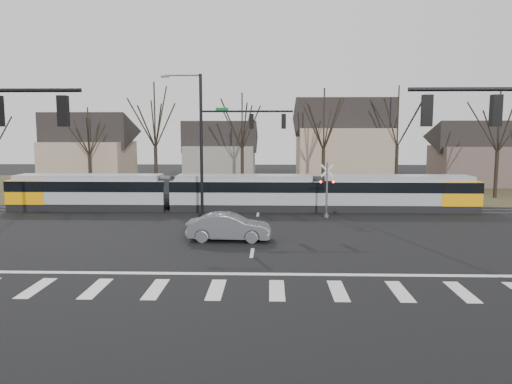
{
  "coord_description": "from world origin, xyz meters",
  "views": [
    {
      "loc": [
        0.93,
        -23.0,
        6.23
      ],
      "look_at": [
        0.0,
        9.0,
        2.3
      ],
      "focal_mm": 35.0,
      "sensor_mm": 36.0,
      "label": 1
    }
  ],
  "objects": [
    {
      "name": "sedan",
      "position": [
        -1.43,
        4.91,
        0.78
      ],
      "size": [
        2.0,
        4.88,
        1.57
      ],
      "primitive_type": "imported",
      "rotation": [
        0.0,
        0.0,
        1.53
      ],
      "color": "#53575B",
      "rests_on": "ground"
    },
    {
      "name": "house_a",
      "position": [
        -20.0,
        34.0,
        4.46
      ],
      "size": [
        9.72,
        8.64,
        8.6
      ],
      "color": "gray",
      "rests_on": "ground"
    },
    {
      "name": "tree_row",
      "position": [
        2.0,
        26.0,
        5.0
      ],
      "size": [
        59.2,
        7.2,
        10.0
      ],
      "color": "black",
      "rests_on": "ground"
    },
    {
      "name": "grass_verge",
      "position": [
        0.0,
        32.0,
        0.01
      ],
      "size": [
        140.0,
        28.0,
        0.01
      ],
      "primitive_type": "cube",
      "color": "#38331E",
      "rests_on": "ground"
    },
    {
      "name": "lane_dashes",
      "position": [
        0.0,
        16.0,
        0.01
      ],
      "size": [
        0.18,
        30.0,
        0.01
      ],
      "color": "silver",
      "rests_on": "ground"
    },
    {
      "name": "ground",
      "position": [
        0.0,
        0.0,
        0.0
      ],
      "size": [
        140.0,
        140.0,
        0.0
      ],
      "primitive_type": "plane",
      "color": "black"
    },
    {
      "name": "house_c",
      "position": [
        9.0,
        33.0,
        5.23
      ],
      "size": [
        10.8,
        8.64,
        10.1
      ],
      "color": "gray",
      "rests_on": "ground"
    },
    {
      "name": "stop_line",
      "position": [
        0.0,
        -1.8,
        0.01
      ],
      "size": [
        28.0,
        0.35,
        0.01
      ],
      "primitive_type": "cube",
      "color": "silver",
      "rests_on": "ground"
    },
    {
      "name": "rail_crossing_signal",
      "position": [
        5.0,
        12.79,
        1.89
      ],
      "size": [
        1.08,
        0.36,
        4.0
      ],
      "color": "#59595B",
      "rests_on": "ground"
    },
    {
      "name": "rail_pair",
      "position": [
        0.0,
        15.8,
        0.03
      ],
      "size": [
        90.0,
        1.52,
        0.06
      ],
      "color": "#59595E",
      "rests_on": "ground"
    },
    {
      "name": "house_d",
      "position": [
        24.0,
        35.0,
        3.97
      ],
      "size": [
        8.64,
        7.56,
        7.65
      ],
      "color": "brown",
      "rests_on": "ground"
    },
    {
      "name": "house_b",
      "position": [
        -5.0,
        36.0,
        3.97
      ],
      "size": [
        8.64,
        7.56,
        7.65
      ],
      "color": "slate",
      "rests_on": "ground"
    },
    {
      "name": "signal_pole_far",
      "position": [
        -2.41,
        12.5,
        5.7
      ],
      "size": [
        9.28,
        0.44,
        10.2
      ],
      "color": "black",
      "rests_on": "ground"
    },
    {
      "name": "tram",
      "position": [
        -1.27,
        16.0,
        1.51
      ],
      "size": [
        36.65,
        2.72,
        2.78
      ],
      "color": "gray",
      "rests_on": "ground"
    },
    {
      "name": "crosswalk",
      "position": [
        0.0,
        -4.0,
        0.01
      ],
      "size": [
        27.0,
        2.6,
        0.01
      ],
      "color": "silver",
      "rests_on": "ground"
    }
  ]
}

